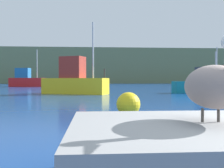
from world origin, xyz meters
The scene contains 7 objects.
hillside_backdrop centered at (0.00, 72.44, 4.82)m, with size 140.00×10.73×9.65m, color #6B7A51.
pier_dock centered at (-1.10, 0.07, 0.35)m, with size 2.80×2.01×0.71m, color gray.
pelican centered at (-1.10, 0.05, 1.08)m, with size 0.47×1.18×0.83m.
fishing_boat_yellow centered at (-3.72, 18.09, 1.02)m, with size 5.31×3.46×5.44m.
fishing_boat_red centered at (-12.47, 38.43, 1.07)m, with size 5.47×2.43×5.66m.
fishing_boat_teal centered at (6.84, 18.94, 0.78)m, with size 4.63×1.44×3.49m.
mooring_buoy centered at (-1.19, 5.59, 0.37)m, with size 0.74×0.74×0.74m, color yellow.
Camera 1 is at (-2.28, -2.44, 1.14)m, focal length 42.07 mm.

